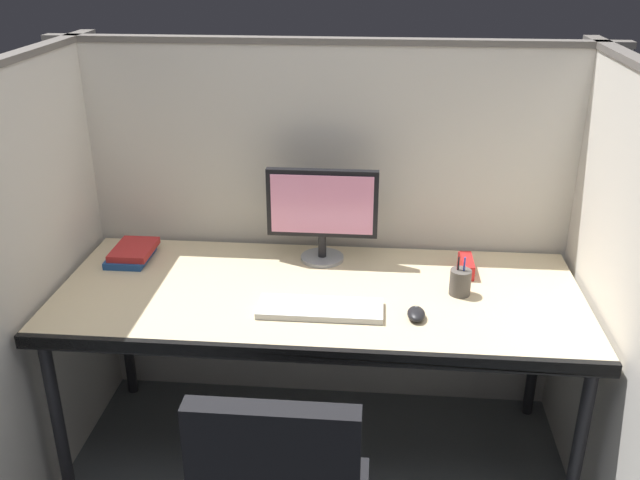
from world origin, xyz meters
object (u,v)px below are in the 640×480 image
keyboard_main (320,309)px  red_stapler (467,266)px  desk (319,304)px  pen_cup (460,282)px  computer_mouse (416,314)px  book_stack (132,253)px  monitor_center (322,209)px

keyboard_main → red_stapler: bearing=33.4°
desk → keyboard_main: (0.02, -0.14, 0.06)m
pen_cup → red_stapler: 0.19m
pen_cup → desk: bearing=-176.2°
computer_mouse → book_stack: (-1.11, 0.37, 0.01)m
monitor_center → red_stapler: monitor_center is taller
desk → computer_mouse: computer_mouse is taller
desk → computer_mouse: 0.38m
keyboard_main → book_stack: 0.86m
computer_mouse → monitor_center: bearing=129.2°
computer_mouse → red_stapler: bearing=60.8°
monitor_center → computer_mouse: monitor_center is taller
book_stack → monitor_center: bearing=4.7°
desk → pen_cup: (0.51, 0.03, 0.10)m
keyboard_main → book_stack: bearing=155.6°
book_stack → pen_cup: (1.27, -0.18, 0.02)m
computer_mouse → red_stapler: size_ratio=0.64×
pen_cup → computer_mouse: bearing=-130.6°
desk → red_stapler: bearing=21.2°
keyboard_main → red_stapler: 0.64m
keyboard_main → book_stack: (-0.78, 0.35, 0.02)m
keyboard_main → pen_cup: pen_cup is taller
book_stack → pen_cup: pen_cup is taller
computer_mouse → pen_cup: size_ratio=0.59×
monitor_center → computer_mouse: bearing=-50.8°
keyboard_main → pen_cup: size_ratio=2.62×
monitor_center → keyboard_main: size_ratio=1.00×
monitor_center → keyboard_main: (0.03, -0.42, -0.20)m
desk → monitor_center: size_ratio=4.42×
pen_cup → red_stapler: size_ratio=1.09×
monitor_center → computer_mouse: 0.59m
monitor_center → desk: bearing=-87.9°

